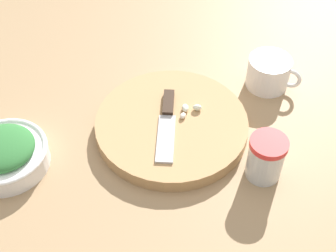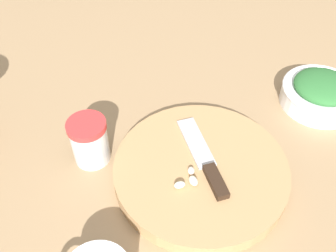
# 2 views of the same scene
# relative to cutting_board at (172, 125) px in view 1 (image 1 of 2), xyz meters

# --- Properties ---
(ground_plane) EXTENTS (5.00, 5.00, 0.00)m
(ground_plane) POSITION_rel_cutting_board_xyz_m (0.04, 0.11, -0.02)
(ground_plane) COLOR #997A56
(cutting_board) EXTENTS (0.31, 0.31, 0.03)m
(cutting_board) POSITION_rel_cutting_board_xyz_m (0.00, 0.00, 0.00)
(cutting_board) COLOR tan
(cutting_board) RESTS_ON ground_plane
(chef_knife) EXTENTS (0.12, 0.18, 0.01)m
(chef_knife) POSITION_rel_cutting_board_xyz_m (0.01, -0.00, 0.02)
(chef_knife) COLOR black
(chef_knife) RESTS_ON cutting_board
(garlic_cloves) EXTENTS (0.06, 0.04, 0.01)m
(garlic_cloves) POSITION_rel_cutting_board_xyz_m (-0.04, -0.00, 0.02)
(garlic_cloves) COLOR #EBE9CE
(garlic_cloves) RESTS_ON cutting_board
(herb_bowl) EXTENTS (0.17, 0.17, 0.07)m
(herb_bowl) POSITION_rel_cutting_board_xyz_m (0.32, -0.07, 0.02)
(herb_bowl) COLOR white
(herb_bowl) RESTS_ON ground_plane
(spice_jar) EXTENTS (0.07, 0.07, 0.09)m
(spice_jar) POSITION_rel_cutting_board_xyz_m (-0.10, 0.18, 0.03)
(spice_jar) COLOR silver
(spice_jar) RESTS_ON ground_plane
(coffee_mug) EXTENTS (0.09, 0.11, 0.07)m
(coffee_mug) POSITION_rel_cutting_board_xyz_m (-0.26, -0.02, 0.02)
(coffee_mug) COLOR white
(coffee_mug) RESTS_ON ground_plane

